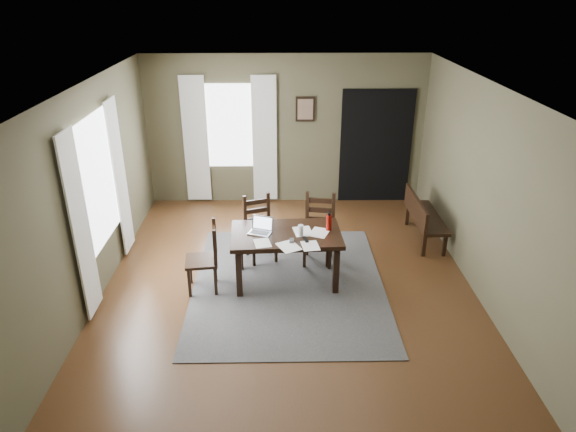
{
  "coord_description": "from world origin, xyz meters",
  "views": [
    {
      "loc": [
        -0.11,
        -6.04,
        3.82
      ],
      "look_at": [
        0.0,
        0.3,
        0.9
      ],
      "focal_mm": 32.0,
      "sensor_mm": 36.0,
      "label": 1
    }
  ],
  "objects_px": {
    "chair_end": "(205,258)",
    "chair_back_right": "(319,230)",
    "chair_back_left": "(260,229)",
    "dining_table": "(286,239)",
    "bench": "(422,215)",
    "laptop": "(261,228)",
    "water_bottle": "(329,222)"
  },
  "relations": [
    {
      "from": "chair_end",
      "to": "bench",
      "type": "height_order",
      "value": "chair_end"
    },
    {
      "from": "chair_back_left",
      "to": "water_bottle",
      "type": "distance_m",
      "value": 1.2
    },
    {
      "from": "chair_back_left",
      "to": "chair_back_right",
      "type": "xyz_separation_m",
      "value": [
        0.87,
        -0.11,
        0.03
      ]
    },
    {
      "from": "water_bottle",
      "to": "chair_back_right",
      "type": "bearing_deg",
      "value": 100.26
    },
    {
      "from": "chair_back_left",
      "to": "bench",
      "type": "xyz_separation_m",
      "value": [
        2.56,
        0.55,
        -0.04
      ]
    },
    {
      "from": "chair_end",
      "to": "water_bottle",
      "type": "xyz_separation_m",
      "value": [
        1.65,
        0.27,
        0.39
      ]
    },
    {
      "from": "chair_end",
      "to": "bench",
      "type": "distance_m",
      "value": 3.55
    },
    {
      "from": "chair_back_left",
      "to": "bench",
      "type": "distance_m",
      "value": 2.62
    },
    {
      "from": "dining_table",
      "to": "water_bottle",
      "type": "relative_size",
      "value": 5.89
    },
    {
      "from": "chair_end",
      "to": "chair_back_left",
      "type": "bearing_deg",
      "value": 134.73
    },
    {
      "from": "chair_end",
      "to": "chair_back_left",
      "type": "height_order",
      "value": "chair_back_left"
    },
    {
      "from": "chair_end",
      "to": "bench",
      "type": "bearing_deg",
      "value": 106.75
    },
    {
      "from": "bench",
      "to": "water_bottle",
      "type": "distance_m",
      "value": 2.02
    },
    {
      "from": "bench",
      "to": "chair_back_left",
      "type": "bearing_deg",
      "value": 102.1
    },
    {
      "from": "chair_back_left",
      "to": "water_bottle",
      "type": "xyz_separation_m",
      "value": [
        0.96,
        -0.6,
        0.39
      ]
    },
    {
      "from": "chair_back_left",
      "to": "dining_table",
      "type": "bearing_deg",
      "value": -80.27
    },
    {
      "from": "laptop",
      "to": "water_bottle",
      "type": "height_order",
      "value": "water_bottle"
    },
    {
      "from": "bench",
      "to": "laptop",
      "type": "bearing_deg",
      "value": 115.28
    },
    {
      "from": "chair_back_left",
      "to": "bench",
      "type": "height_order",
      "value": "chair_back_left"
    },
    {
      "from": "chair_back_right",
      "to": "laptop",
      "type": "height_order",
      "value": "chair_back_right"
    },
    {
      "from": "water_bottle",
      "to": "bench",
      "type": "bearing_deg",
      "value": 35.61
    },
    {
      "from": "chair_end",
      "to": "chair_back_right",
      "type": "height_order",
      "value": "chair_back_right"
    },
    {
      "from": "dining_table",
      "to": "water_bottle",
      "type": "bearing_deg",
      "value": 4.84
    },
    {
      "from": "dining_table",
      "to": "chair_back_right",
      "type": "xyz_separation_m",
      "value": [
        0.49,
        0.57,
        -0.15
      ]
    },
    {
      "from": "dining_table",
      "to": "laptop",
      "type": "xyz_separation_m",
      "value": [
        -0.33,
        0.04,
        0.14
      ]
    },
    {
      "from": "chair_back_right",
      "to": "water_bottle",
      "type": "height_order",
      "value": "chair_back_right"
    },
    {
      "from": "chair_back_right",
      "to": "bench",
      "type": "distance_m",
      "value": 1.82
    },
    {
      "from": "bench",
      "to": "water_bottle",
      "type": "xyz_separation_m",
      "value": [
        -1.61,
        -1.15,
        0.43
      ]
    },
    {
      "from": "dining_table",
      "to": "water_bottle",
      "type": "distance_m",
      "value": 0.62
    },
    {
      "from": "dining_table",
      "to": "chair_back_left",
      "type": "xyz_separation_m",
      "value": [
        -0.38,
        0.68,
        -0.18
      ]
    },
    {
      "from": "dining_table",
      "to": "laptop",
      "type": "distance_m",
      "value": 0.37
    },
    {
      "from": "dining_table",
      "to": "bench",
      "type": "bearing_deg",
      "value": 26.63
    }
  ]
}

